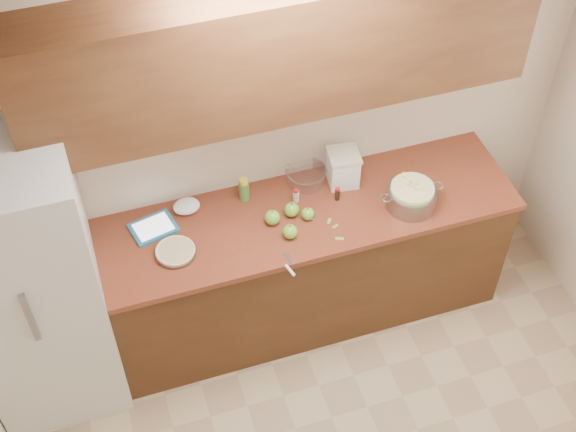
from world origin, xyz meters
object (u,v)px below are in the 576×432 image
object	(u,v)px
pie	(175,252)
tablet	(153,228)
colander	(411,196)
flour_canister	(343,168)

from	to	relation	value
pie	tablet	distance (m)	0.23
tablet	pie	bearing A→B (deg)	-83.05
colander	flour_canister	world-z (taller)	flour_canister
flour_canister	tablet	bearing A→B (deg)	-178.72
tablet	flour_canister	bearing A→B (deg)	-11.55
flour_canister	tablet	size ratio (longest dim) A/B	0.79
pie	tablet	xyz separation A→B (m)	(-0.08, 0.22, -0.01)
pie	tablet	size ratio (longest dim) A/B	0.80
pie	colander	size ratio (longest dim) A/B	0.59
colander	flour_canister	size ratio (longest dim) A/B	1.72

